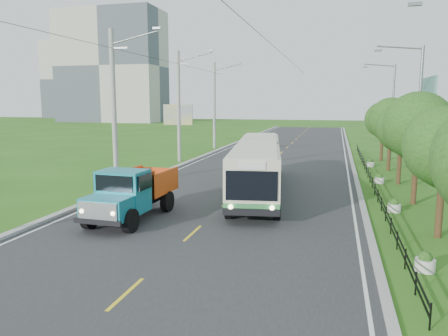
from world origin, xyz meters
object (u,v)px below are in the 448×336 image
at_px(pole_near, 114,107).
at_px(tree_fourth, 402,130).
at_px(streetlight_far, 391,108).
at_px(billboard_right, 426,103).
at_px(planter_mid, 379,179).
at_px(pole_mid, 179,106).
at_px(streetlight_mid, 416,110).
at_px(planter_far, 371,163).
at_px(dump_truck, 132,190).
at_px(tree_second, 445,151).
at_px(planter_near, 394,206).
at_px(planter_front, 425,263).
at_px(tree_fifth, 391,122).
at_px(billboard_left, 178,118).
at_px(bus, 258,163).
at_px(tree_back, 383,122).
at_px(tree_third, 419,130).
at_px(pole_far, 215,105).

bearing_deg(pole_near, tree_fourth, 15.84).
height_order(streetlight_far, billboard_right, streetlight_far).
bearing_deg(planter_mid, pole_mid, 157.46).
bearing_deg(streetlight_mid, pole_mid, 159.68).
xyz_separation_m(planter_far, dump_truck, (-12.06, -20.49, 1.09)).
distance_m(tree_second, dump_truck, 13.50).
bearing_deg(streetlight_far, planter_near, -95.30).
distance_m(planter_front, billboard_right, 22.88).
relative_size(planter_near, billboard_right, 0.09).
xyz_separation_m(tree_fifth, planter_front, (-1.26, -22.14, -3.57)).
distance_m(tree_second, tree_fourth, 12.00).
xyz_separation_m(tree_fourth, billboard_left, (-19.36, 9.86, 0.28)).
distance_m(planter_near, billboard_left, 25.78).
xyz_separation_m(planter_mid, bus, (-7.48, -4.89, 1.51)).
distance_m(streetlight_mid, planter_far, 9.46).
bearing_deg(streetlight_far, planter_front, -93.89).
bearing_deg(pole_near, pole_mid, 90.00).
xyz_separation_m(tree_back, dump_truck, (-13.32, -24.64, -2.27)).
xyz_separation_m(pole_near, planter_far, (16.86, 13.00, -4.81)).
height_order(planter_front, planter_near, same).
xyz_separation_m(tree_back, streetlight_far, (0.79, 1.86, 1.25)).
relative_size(tree_back, billboard_right, 0.75).
height_order(pole_mid, tree_third, pole_mid).
xyz_separation_m(billboard_left, billboard_right, (21.80, -4.00, 1.48)).
distance_m(pole_mid, streetlight_mid, 20.16).
height_order(bus, dump_truck, bus).
distance_m(tree_second, tree_third, 6.02).
relative_size(pole_near, tree_fifth, 1.72).
bearing_deg(pole_near, planter_near, -10.09).
xyz_separation_m(planter_near, planter_far, (0.00, 16.00, 0.00)).
xyz_separation_m(planter_front, billboard_right, (3.70, 22.00, 5.06)).
xyz_separation_m(planter_front, planter_near, (0.00, 8.00, 0.00)).
distance_m(pole_far, bus, 25.88).
bearing_deg(bus, tree_back, 54.82).
xyz_separation_m(planter_far, billboard_right, (3.70, -2.00, 5.06)).
bearing_deg(pole_mid, planter_far, 3.39).
bearing_deg(streetlight_far, pole_near, -134.86).
distance_m(tree_fifth, dump_truck, 23.04).
height_order(pole_far, tree_third, pole_far).
bearing_deg(planter_front, bus, 123.95).
relative_size(tree_fifth, streetlight_mid, 0.64).
height_order(streetlight_mid, planter_far, streetlight_mid).
bearing_deg(planter_far, streetlight_mid, -75.68).
xyz_separation_m(tree_third, planter_far, (-1.26, 13.86, -3.70)).
bearing_deg(dump_truck, tree_fifth, 56.89).
height_order(tree_third, dump_truck, tree_third).
distance_m(tree_second, billboard_right, 18.12).
height_order(pole_near, streetlight_far, pole_near).
height_order(tree_fourth, planter_mid, tree_fourth).
bearing_deg(planter_far, tree_back, 73.12).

